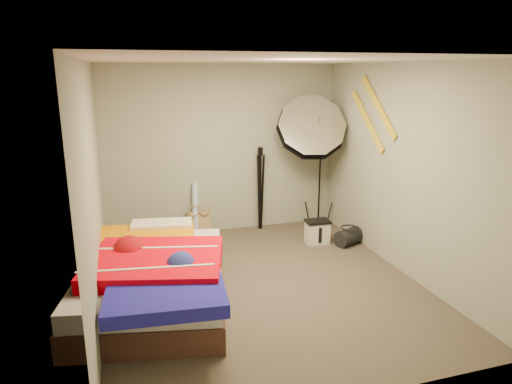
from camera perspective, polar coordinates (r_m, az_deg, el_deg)
name	(u,v)px	position (r m, az deg, el deg)	size (l,w,h in m)	color
floor	(263,285)	(5.38, 0.84, -11.52)	(4.00, 4.00, 0.00)	#4E4339
ceiling	(264,60)	(4.81, 0.96, 16.19)	(4.00, 4.00, 0.00)	silver
wall_back	(222,150)	(6.84, -4.21, 5.27)	(3.50, 3.50, 0.00)	gray
wall_front	(352,245)	(3.18, 11.96, -6.48)	(3.50, 3.50, 0.00)	gray
wall_left	(93,192)	(4.73, -19.73, 0.05)	(4.00, 4.00, 0.00)	gray
wall_right	(403,170)	(5.72, 17.88, 2.65)	(4.00, 4.00, 0.00)	gray
tote_bag	(199,223)	(6.93, -7.17, -3.86)	(0.35, 0.10, 0.35)	tan
wrapping_roll	(195,209)	(6.86, -7.60, -2.15)	(0.09, 0.09, 0.79)	#68A0E3
camera_case	(317,233)	(6.59, 7.66, -5.04)	(0.31, 0.22, 0.31)	silver
duffel_bag	(349,237)	(6.61, 11.49, -5.51)	(0.24, 0.24, 0.39)	black
wall_stripe_upper	(378,107)	(6.11, 15.05, 10.26)	(0.02, 1.10, 0.10)	gold
wall_stripe_lower	(367,120)	(6.34, 13.74, 8.68)	(0.02, 1.10, 0.10)	gold
bed	(154,276)	(4.98, -12.58, -10.25)	(1.83, 2.41, 0.61)	#482A20
photo_umbrella	(311,129)	(6.83, 6.89, 7.77)	(1.37, 1.08, 2.17)	black
camera_tripod	(260,183)	(6.96, 0.53, 1.15)	(0.08, 0.08, 1.28)	black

